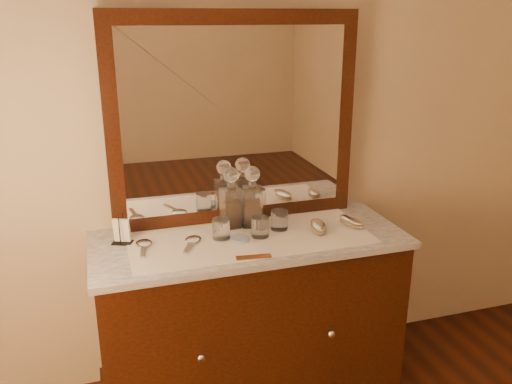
# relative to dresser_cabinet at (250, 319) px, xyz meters

# --- Properties ---
(dresser_cabinet) EXTENTS (1.40, 0.55, 0.82)m
(dresser_cabinet) POSITION_rel_dresser_cabinet_xyz_m (0.00, 0.00, 0.00)
(dresser_cabinet) COLOR black
(dresser_cabinet) RESTS_ON floor
(dresser_plinth) EXTENTS (1.46, 0.59, 0.08)m
(dresser_plinth) POSITION_rel_dresser_cabinet_xyz_m (0.00, 0.00, -0.37)
(dresser_plinth) COLOR black
(dresser_plinth) RESTS_ON floor
(knob_left) EXTENTS (0.04, 0.04, 0.04)m
(knob_left) POSITION_rel_dresser_cabinet_xyz_m (-0.30, -0.28, 0.04)
(knob_left) COLOR silver
(knob_left) RESTS_ON dresser_cabinet
(knob_right) EXTENTS (0.04, 0.04, 0.04)m
(knob_right) POSITION_rel_dresser_cabinet_xyz_m (0.30, -0.28, 0.04)
(knob_right) COLOR silver
(knob_right) RESTS_ON dresser_cabinet
(marble_top) EXTENTS (1.44, 0.59, 0.03)m
(marble_top) POSITION_rel_dresser_cabinet_xyz_m (0.00, 0.00, 0.42)
(marble_top) COLOR white
(marble_top) RESTS_ON dresser_cabinet
(mirror_frame) EXTENTS (1.20, 0.08, 1.00)m
(mirror_frame) POSITION_rel_dresser_cabinet_xyz_m (0.00, 0.25, 0.94)
(mirror_frame) COLOR black
(mirror_frame) RESTS_ON marble_top
(mirror_glass) EXTENTS (1.06, 0.01, 0.86)m
(mirror_glass) POSITION_rel_dresser_cabinet_xyz_m (0.00, 0.21, 0.94)
(mirror_glass) COLOR white
(mirror_glass) RESTS_ON marble_top
(lace_runner) EXTENTS (1.10, 0.45, 0.00)m
(lace_runner) POSITION_rel_dresser_cabinet_xyz_m (0.00, -0.02, 0.44)
(lace_runner) COLOR silver
(lace_runner) RESTS_ON marble_top
(pin_dish) EXTENTS (0.11, 0.11, 0.02)m
(pin_dish) POSITION_rel_dresser_cabinet_xyz_m (-0.06, -0.04, 0.45)
(pin_dish) COLOR silver
(pin_dish) RESTS_ON lace_runner
(comb) EXTENTS (0.15, 0.04, 0.01)m
(comb) POSITION_rel_dresser_cabinet_xyz_m (-0.05, -0.23, 0.45)
(comb) COLOR brown
(comb) RESTS_ON lace_runner
(napkin_rack) EXTENTS (0.10, 0.08, 0.13)m
(napkin_rack) POSITION_rel_dresser_cabinet_xyz_m (-0.57, 0.10, 0.49)
(napkin_rack) COLOR black
(napkin_rack) RESTS_ON marble_top
(decanter_left) EXTENTS (0.10, 0.10, 0.30)m
(decanter_left) POSITION_rel_dresser_cabinet_xyz_m (-0.05, 0.14, 0.56)
(decanter_left) COLOR brown
(decanter_left) RESTS_ON lace_runner
(decanter_right) EXTENTS (0.11, 0.11, 0.30)m
(decanter_right) POSITION_rel_dresser_cabinet_xyz_m (0.05, 0.12, 0.56)
(decanter_right) COLOR brown
(decanter_right) RESTS_ON lace_runner
(brush_near) EXTENTS (0.10, 0.17, 0.04)m
(brush_near) POSITION_rel_dresser_cabinet_xyz_m (0.33, -0.04, 0.47)
(brush_near) COLOR #8B7455
(brush_near) RESTS_ON lace_runner
(brush_far) EXTENTS (0.11, 0.16, 0.04)m
(brush_far) POSITION_rel_dresser_cabinet_xyz_m (0.51, -0.02, 0.46)
(brush_far) COLOR #8B7455
(brush_far) RESTS_ON lace_runner
(hand_mirror_outer) EXTENTS (0.09, 0.20, 0.02)m
(hand_mirror_outer) POSITION_rel_dresser_cabinet_xyz_m (-0.48, 0.03, 0.45)
(hand_mirror_outer) COLOR silver
(hand_mirror_outer) RESTS_ON lace_runner
(hand_mirror_inner) EXTENTS (0.12, 0.19, 0.02)m
(hand_mirror_inner) POSITION_rel_dresser_cabinet_xyz_m (-0.27, 0.00, 0.45)
(hand_mirror_inner) COLOR silver
(hand_mirror_inner) RESTS_ON lace_runner
(tumblers) EXTENTS (0.37, 0.14, 0.09)m
(tumblers) POSITION_rel_dresser_cabinet_xyz_m (0.02, 0.01, 0.49)
(tumblers) COLOR white
(tumblers) RESTS_ON lace_runner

